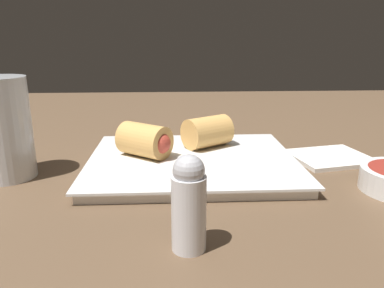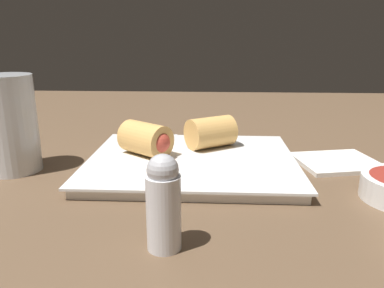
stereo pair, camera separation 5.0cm
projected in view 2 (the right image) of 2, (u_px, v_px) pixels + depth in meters
table_surface at (182, 174)px, 51.64cm from camera, size 180.00×140.00×2.00cm
serving_plate at (192, 162)px, 51.33cm from camera, size 27.75×23.13×1.50cm
roll_front_left at (148, 139)px, 51.19cm from camera, size 8.01×7.56×4.50cm
roll_front_right at (213, 132)px, 55.06cm from camera, size 8.02×7.35×4.50cm
spoon at (196, 132)px, 67.28cm from camera, size 17.91×7.49×1.36cm
napkin at (337, 162)px, 52.57cm from camera, size 12.27×11.03×0.60cm
drinking_glass at (9, 124)px, 48.56cm from camera, size 6.97×6.97×12.72cm
salt_shaker at (169, 203)px, 30.90cm from camera, size 2.94×2.94×8.41cm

